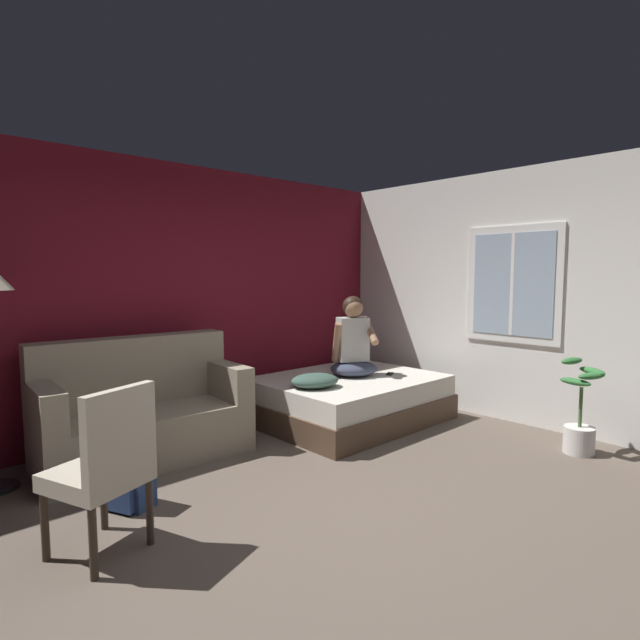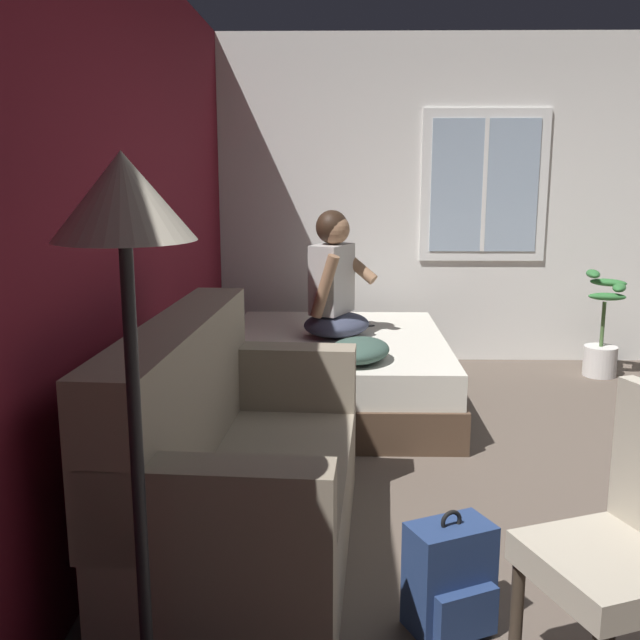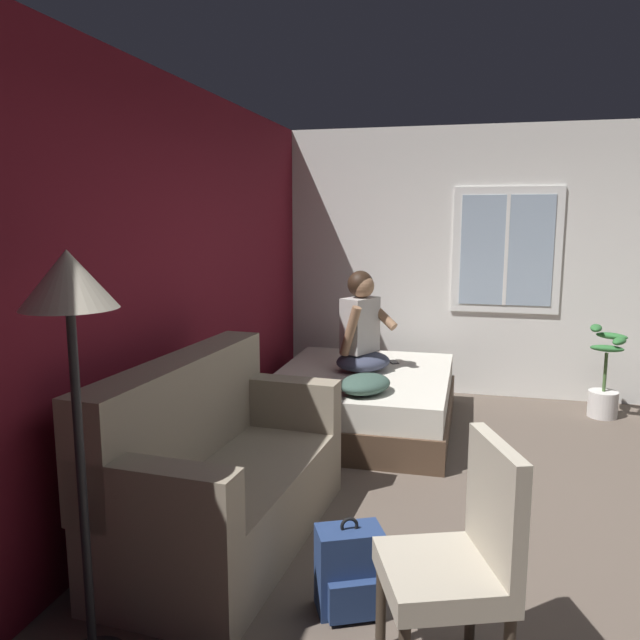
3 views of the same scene
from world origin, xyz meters
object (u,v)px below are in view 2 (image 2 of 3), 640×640
at_px(couch, 233,474).
at_px(cell_phone, 366,324).
at_px(potted_plant, 602,339).
at_px(bed, 338,372).
at_px(side_chair, 632,539).
at_px(backpack, 451,579).
at_px(person_seated, 334,285).
at_px(throw_pillow, 359,350).
at_px(floor_lamp, 126,261).

bearing_deg(couch, cell_phone, -14.48).
bearing_deg(potted_plant, cell_phone, 99.96).
height_order(bed, side_chair, side_chair).
relative_size(couch, backpack, 3.83).
height_order(side_chair, potted_plant, side_chair).
bearing_deg(person_seated, backpack, -171.00).
bearing_deg(cell_phone, potted_plant, 161.25).
height_order(bed, throw_pillow, throw_pillow).
height_order(side_chair, backpack, side_chair).
height_order(bed, potted_plant, potted_plant).
bearing_deg(throw_pillow, bed, 11.56).
height_order(couch, side_chair, couch).
relative_size(side_chair, throw_pillow, 2.04).
bearing_deg(couch, floor_lamp, 174.48).
bearing_deg(bed, side_chair, -162.88).
relative_size(bed, floor_lamp, 1.13).
bearing_deg(throw_pillow, potted_plant, -54.93).
bearing_deg(backpack, bed, 8.75).
distance_m(backpack, potted_plant, 3.76).
xyz_separation_m(side_chair, cell_phone, (3.34, 0.68, -0.05)).
distance_m(person_seated, cell_phone, 0.55).
relative_size(cell_phone, potted_plant, 0.17).
xyz_separation_m(cell_phone, potted_plant, (0.33, -1.89, -0.18)).
distance_m(bed, couch, 2.17).
xyz_separation_m(bed, cell_phone, (0.44, -0.21, 0.25)).
relative_size(bed, cell_phone, 13.30).
height_order(bed, floor_lamp, floor_lamp).
relative_size(side_chair, floor_lamp, 0.58).
bearing_deg(floor_lamp, potted_plant, -33.84).
height_order(backpack, throw_pillow, throw_pillow).
bearing_deg(backpack, side_chair, -123.21).
bearing_deg(person_seated, couch, 169.17).
height_order(side_chair, floor_lamp, floor_lamp).
relative_size(backpack, potted_plant, 0.54).
distance_m(floor_lamp, potted_plant, 4.90).
xyz_separation_m(bed, couch, (-2.12, 0.45, 0.16)).
distance_m(couch, cell_phone, 2.64).
xyz_separation_m(person_seated, potted_plant, (0.68, -2.13, -0.53)).
distance_m(couch, throw_pillow, 1.62).
bearing_deg(backpack, throw_pillow, 7.86).
bearing_deg(couch, throw_pillow, -20.93).
xyz_separation_m(bed, backpack, (-2.58, -0.40, -0.04)).
height_order(throw_pillow, floor_lamp, floor_lamp).
relative_size(person_seated, potted_plant, 1.03).
relative_size(bed, potted_plant, 2.25).
bearing_deg(side_chair, backpack, 56.79).
xyz_separation_m(throw_pillow, cell_phone, (1.06, -0.09, -0.07)).
relative_size(floor_lamp, potted_plant, 2.00).
relative_size(couch, floor_lamp, 1.03).
distance_m(side_chair, floor_lamp, 1.73).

